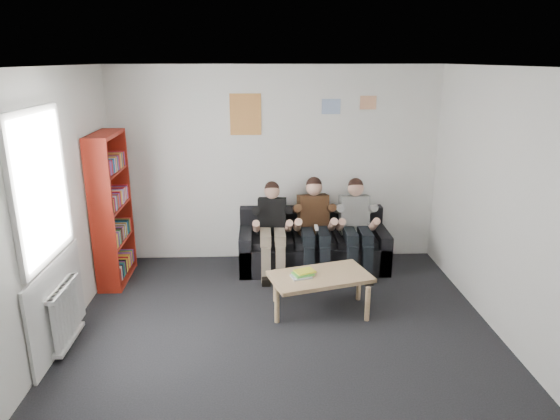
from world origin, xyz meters
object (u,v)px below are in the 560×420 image
sofa (313,247)px  bookshelf (112,209)px  person_right (356,228)px  coffee_table (320,279)px  person_left (272,229)px  person_middle (315,228)px

sofa → bookshelf: bookshelf is taller
person_right → sofa: bearing=159.0°
sofa → coffee_table: 1.29m
bookshelf → coffee_table: 2.76m
bookshelf → person_right: size_ratio=1.53×
sofa → person_left: size_ratio=1.64×
bookshelf → person_middle: (2.58, 0.14, -0.33)m
sofa → bookshelf: bearing=-172.7°
person_middle → bookshelf: bearing=174.7°
person_middle → person_left: bearing=171.3°
bookshelf → person_right: bookshelf is taller
person_middle → person_right: size_ratio=1.02×
person_left → person_middle: bearing=5.2°
sofa → person_left: 0.67m
bookshelf → person_left: 2.06m
coffee_table → person_middle: bearing=87.3°
sofa → person_left: bearing=-161.4°
person_left → person_middle: size_ratio=0.96×
sofa → person_right: person_right is taller
sofa → coffee_table: size_ratio=1.82×
bookshelf → coffee_table: size_ratio=1.74×
sofa → bookshelf: (-2.58, -0.33, 0.68)m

